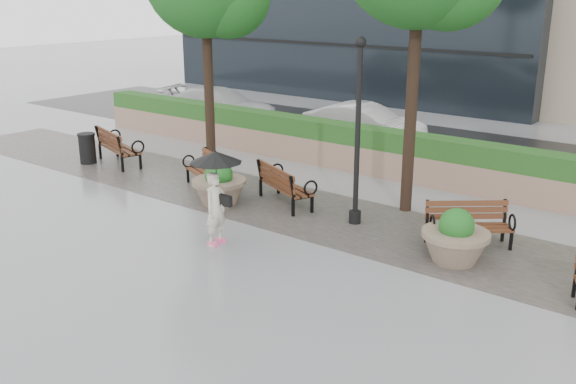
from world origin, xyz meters
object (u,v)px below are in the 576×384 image
Objects in this scene: bench_1 at (208,179)px; car_right at (364,124)px; planter_right at (455,241)px; car_left at (220,106)px; lamppost at (357,145)px; pedestrian at (216,189)px; planter_left at (219,188)px; bench_3 at (468,234)px; bench_0 at (119,154)px; trash_bin at (87,149)px; bench_2 at (285,193)px.

bench_1 is 7.20m from car_right.
car_left reaches higher than planter_right.
pedestrian is at bearing -120.01° from lamppost.
planter_left is at bearing -177.80° from planter_right.
lamppost is (-2.63, -0.26, 1.59)m from bench_3.
bench_3 is 5.39m from pedestrian.
car_left is at bearing 133.32° from planter_left.
bench_1 is 7.35m from planter_right.
bench_0 reaches higher than trash_bin.
pedestrian is (-1.65, -2.86, -0.64)m from lamppost.
bench_1 is (4.04, -0.21, -0.04)m from bench_0.
planter_left reaches higher than bench_2.
trash_bin is at bearing -176.94° from lamppost.
planter_left is (5.18, -0.96, 0.12)m from bench_0.
bench_2 is at bearing 171.01° from planter_right.
bench_0 is 6.49m from bench_2.
pedestrian reaches higher than planter_right.
bench_3 is at bearing 97.15° from planter_right.
bench_1 is at bearing 172.15° from car_right.
car_right reaches higher than bench_0.
trash_bin is at bearing 70.48° from pedestrian.
bench_2 is 0.99× the size of pedestrian.
bench_0 is at bearing 64.70° from pedestrian.
car_right reaches higher than planter_right.
planter_right is (7.33, -0.51, 0.15)m from bench_1.
trash_bin is 7.23m from car_left.
bench_0 is 0.44× the size of car_left.
bench_1 is at bearing 176.00° from planter_right.
car_right reaches higher than trash_bin.
car_left is at bearing 98.71° from trash_bin.
planter_left is 2.74m from pedestrian.
lamppost is (3.43, 0.93, 1.43)m from planter_left.
bench_2 is 1.12× the size of bench_3.
trash_bin is at bearing 49.14° from bench_0.
car_right is at bearing 10.65° from pedestrian.
trash_bin is at bearing 176.01° from planter_left.
planter_left is at bearing -164.87° from lamppost.
lamppost is (8.61, -0.03, 1.55)m from bench_0.
bench_3 is 14.66m from car_left.
pedestrian is at bearing -16.75° from trash_bin.
planter_left is 0.67× the size of pedestrian.
bench_0 reaches higher than bench_3.
planter_left is 7.94m from car_right.
trash_bin is (-6.04, 0.42, 0.00)m from planter_left.
car_left reaches higher than car_right.
bench_0 is at bearing 31.92° from trash_bin.
bench_2 is 0.40× the size of car_left.
bench_3 is at bearing 11.11° from planter_left.
car_right is at bearing -106.32° from bench_0.
lamppost reaches higher than planter_left.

